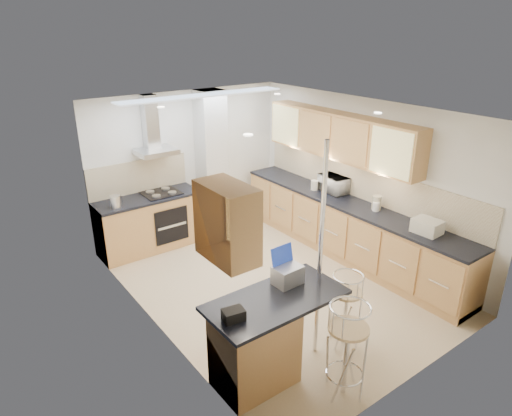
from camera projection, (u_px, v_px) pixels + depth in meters
ground at (273, 282)px, 6.69m from camera, size 4.80×4.80×0.00m
room_shell at (276, 172)px, 6.56m from camera, size 3.64×4.84×2.51m
right_counter at (346, 228)px, 7.34m from camera, size 0.63×4.40×0.92m
back_counter at (150, 223)px, 7.55m from camera, size 1.70×0.63×0.92m
peninsula at (276, 336)px, 4.81m from camera, size 1.47×0.72×0.94m
microwave at (335, 184)px, 7.54m from camera, size 0.38×0.53×0.28m
laptop at (288, 275)px, 4.86m from camera, size 0.30×0.23×0.20m
bag at (234, 315)px, 4.28m from camera, size 0.22×0.18×0.11m
bar_stool_near at (347, 350)px, 4.52m from camera, size 0.50×0.50×1.05m
bar_stool_end at (346, 310)px, 5.26m from camera, size 0.44×0.44×0.93m
jar_a at (314, 185)px, 7.66m from camera, size 0.13×0.13×0.16m
jar_b at (322, 184)px, 7.74m from camera, size 0.14×0.14×0.14m
jar_c at (376, 203)px, 6.84m from camera, size 0.18×0.18×0.22m
jar_d at (376, 207)px, 6.80m from camera, size 0.12×0.12×0.14m
bread_bin at (427, 226)px, 6.09m from camera, size 0.30×0.37×0.19m
kettle at (116, 202)px, 6.90m from camera, size 0.16×0.16×0.20m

